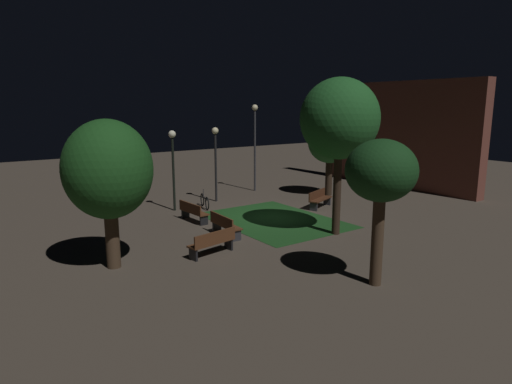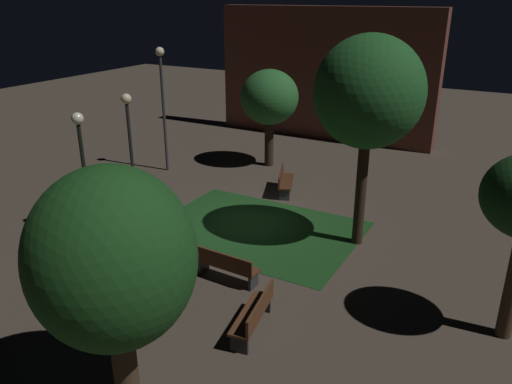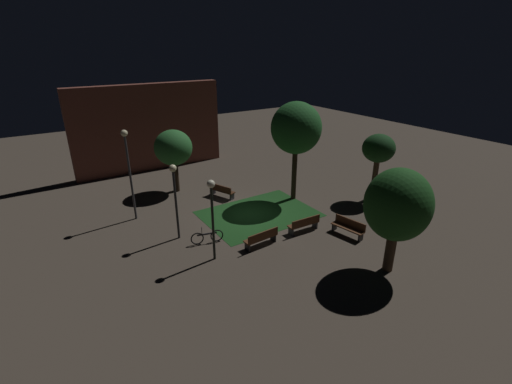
# 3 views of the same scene
# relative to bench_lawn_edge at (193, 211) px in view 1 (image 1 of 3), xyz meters

# --- Properties ---
(ground_plane) EXTENTS (60.00, 60.00, 0.00)m
(ground_plane) POSITION_rel_bench_lawn_edge_xyz_m (1.36, 3.39, -0.48)
(ground_plane) COLOR #473D33
(grass_lawn) EXTENTS (6.44, 4.76, 0.01)m
(grass_lawn) POSITION_rel_bench_lawn_edge_xyz_m (1.90, 3.13, -0.48)
(grass_lawn) COLOR #194219
(grass_lawn) RESTS_ON ground
(bench_lawn_edge) EXTENTS (1.82, 0.58, 0.88)m
(bench_lawn_edge) POSITION_rel_bench_lawn_edge_xyz_m (0.00, 0.00, 0.00)
(bench_lawn_edge) COLOR #512D19
(bench_lawn_edge) RESTS_ON ground
(bench_path_side) EXTENTS (1.82, 0.56, 0.88)m
(bench_path_side) POSITION_rel_bench_lawn_edge_xyz_m (2.72, -0.00, 0.00)
(bench_path_side) COLOR #512D19
(bench_path_side) RESTS_ON ground
(bench_by_lamp) EXTENTS (0.80, 1.86, 0.88)m
(bench_by_lamp) POSITION_rel_bench_lawn_edge_xyz_m (4.45, -1.52, 0.00)
(bench_by_lamp) COLOR #512D19
(bench_by_lamp) RESTS_ON ground
(bench_corner) EXTENTS (1.11, 1.85, 0.88)m
(bench_corner) POSITION_rel_bench_lawn_edge_xyz_m (1.23, 6.54, 0.00)
(bench_corner) COLOR #422314
(bench_corner) RESTS_ON ground
(tree_back_right) EXTENTS (3.08, 3.08, 6.20)m
(tree_back_right) POSITION_rel_bench_lawn_edge_xyz_m (5.05, 3.85, 4.11)
(tree_back_right) COLOR #2D2116
(tree_back_right) RESTS_ON ground
(tree_left_canopy) EXTENTS (2.00, 2.00, 4.24)m
(tree_left_canopy) POSITION_rel_bench_lawn_edge_xyz_m (9.39, 1.07, 2.79)
(tree_left_canopy) COLOR #423021
(tree_left_canopy) RESTS_ON ground
(tree_right_canopy) EXTENTS (2.47, 2.47, 4.21)m
(tree_right_canopy) POSITION_rel_bench_lawn_edge_xyz_m (-0.82, 9.19, 2.52)
(tree_right_canopy) COLOR #2D2116
(tree_right_canopy) RESTS_ON ground
(tree_tall_center) EXTENTS (2.76, 2.76, 4.74)m
(tree_tall_center) POSITION_rel_bench_lawn_edge_xyz_m (3.60, -4.70, 2.67)
(tree_tall_center) COLOR #423021
(tree_tall_center) RESTS_ON ground
(lamp_post_plaza_east) EXTENTS (0.36, 0.36, 3.95)m
(lamp_post_plaza_east) POSITION_rel_bench_lawn_edge_xyz_m (-2.46, 0.26, 2.25)
(lamp_post_plaza_east) COLOR black
(lamp_post_plaza_east) RESTS_ON ground
(lamp_post_plaza_west) EXTENTS (0.36, 0.36, 5.17)m
(lamp_post_plaza_west) POSITION_rel_bench_lawn_edge_xyz_m (-4.37, 6.47, 2.97)
(lamp_post_plaza_west) COLOR #333338
(lamp_post_plaza_west) RESTS_ON ground
(lamp_post_path_center) EXTENTS (0.36, 0.36, 3.99)m
(lamp_post_path_center) POSITION_rel_bench_lawn_edge_xyz_m (-3.12, 3.03, 2.28)
(lamp_post_path_center) COLOR black
(lamp_post_path_center) RESTS_ON ground
(bicycle) EXTENTS (1.62, 0.48, 0.93)m
(bicycle) POSITION_rel_bench_lawn_edge_xyz_m (-2.12, 1.76, -0.14)
(bicycle) COLOR black
(bicycle) RESTS_ON ground
(building_wall_backdrop) EXTENTS (11.51, 0.80, 6.59)m
(building_wall_backdrop) POSITION_rel_bench_lawn_edge_xyz_m (-0.61, 14.81, 2.81)
(building_wall_backdrop) COLOR brown
(building_wall_backdrop) RESTS_ON ground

